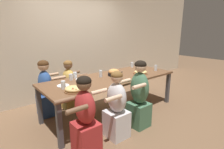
{
  "coord_description": "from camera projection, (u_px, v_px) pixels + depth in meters",
  "views": [
    {
      "loc": [
        -2.13,
        -2.61,
        1.66
      ],
      "look_at": [
        0.0,
        0.0,
        0.8
      ],
      "focal_mm": 28.0,
      "sensor_mm": 36.0,
      "label": 1
    }
  ],
  "objects": [
    {
      "name": "diner_near_left",
      "position": [
        85.0,
        118.0,
        2.35
      ],
      "size": [
        0.51,
        0.4,
        1.09
      ],
      "rotation": [
        0.0,
        0.0,
        1.57
      ],
      "color": "#B22D2D",
      "rests_on": "ground"
    },
    {
      "name": "drinking_glass_b",
      "position": [
        63.0,
        85.0,
        2.76
      ],
      "size": [
        0.07,
        0.07,
        0.13
      ],
      "color": "silver",
      "rests_on": "dining_table"
    },
    {
      "name": "ground_plane",
      "position": [
        112.0,
        111.0,
        3.67
      ],
      "size": [
        18.0,
        18.0,
        0.0
      ],
      "primitive_type": "plane",
      "color": "brown",
      "rests_on": "ground"
    },
    {
      "name": "restaurant_back_panel",
      "position": [
        75.0,
        33.0,
        4.39
      ],
      "size": [
        10.0,
        0.06,
        3.2
      ],
      "primitive_type": "cube",
      "color": "beige",
      "rests_on": "ground"
    },
    {
      "name": "dining_table",
      "position": [
        112.0,
        80.0,
        3.5
      ],
      "size": [
        2.75,
        1.01,
        0.75
      ],
      "color": "brown",
      "rests_on": "ground"
    },
    {
      "name": "drinking_glass_a",
      "position": [
        101.0,
        74.0,
        3.47
      ],
      "size": [
        0.06,
        0.06,
        0.14
      ],
      "color": "silver",
      "rests_on": "dining_table"
    },
    {
      "name": "drinking_glass_c",
      "position": [
        75.0,
        76.0,
        3.38
      ],
      "size": [
        0.07,
        0.07,
        0.12
      ],
      "color": "silver",
      "rests_on": "dining_table"
    },
    {
      "name": "drinking_glass_d",
      "position": [
        141.0,
        67.0,
        4.18
      ],
      "size": [
        0.08,
        0.08,
        0.13
      ],
      "color": "silver",
      "rests_on": "dining_table"
    },
    {
      "name": "drinking_glass_f",
      "position": [
        156.0,
        68.0,
        4.01
      ],
      "size": [
        0.07,
        0.07,
        0.13
      ],
      "color": "silver",
      "rests_on": "dining_table"
    },
    {
      "name": "diner_near_center",
      "position": [
        139.0,
        97.0,
        3.0
      ],
      "size": [
        0.51,
        0.4,
        1.18
      ],
      "rotation": [
        0.0,
        0.0,
        1.57
      ],
      "color": "#477556",
      "rests_on": "ground"
    },
    {
      "name": "drinking_glass_g",
      "position": [
        71.0,
        77.0,
        3.25
      ],
      "size": [
        0.07,
        0.07,
        0.12
      ],
      "color": "silver",
      "rests_on": "dining_table"
    },
    {
      "name": "skillet_bowl",
      "position": [
        114.0,
        73.0,
        3.58
      ],
      "size": [
        0.36,
        0.25,
        0.14
      ],
      "color": "black",
      "rests_on": "dining_table"
    },
    {
      "name": "diner_far_left",
      "position": [
        46.0,
        90.0,
        3.42
      ],
      "size": [
        0.51,
        0.4,
        1.11
      ],
      "rotation": [
        0.0,
        0.0,
        -1.57
      ],
      "color": "#2D5193",
      "rests_on": "ground"
    },
    {
      "name": "pizza_board_main",
      "position": [
        74.0,
        89.0,
        2.66
      ],
      "size": [
        0.3,
        0.3,
        0.06
      ],
      "color": "brown",
      "rests_on": "dining_table"
    },
    {
      "name": "drinking_glass_h",
      "position": [
        139.0,
        68.0,
        4.01
      ],
      "size": [
        0.08,
        0.08,
        0.14
      ],
      "color": "silver",
      "rests_on": "dining_table"
    },
    {
      "name": "drinking_glass_i",
      "position": [
        138.0,
        68.0,
        4.1
      ],
      "size": [
        0.06,
        0.06,
        0.11
      ],
      "color": "silver",
      "rests_on": "dining_table"
    },
    {
      "name": "diner_far_midleft",
      "position": [
        70.0,
        87.0,
        3.74
      ],
      "size": [
        0.51,
        0.4,
        1.05
      ],
      "rotation": [
        0.0,
        0.0,
        -1.57
      ],
      "color": "gold",
      "rests_on": "ground"
    },
    {
      "name": "drinking_glass_e",
      "position": [
        132.0,
        65.0,
        4.4
      ],
      "size": [
        0.07,
        0.07,
        0.13
      ],
      "color": "silver",
      "rests_on": "dining_table"
    },
    {
      "name": "empty_plate_b",
      "position": [
        82.0,
        79.0,
        3.3
      ],
      "size": [
        0.24,
        0.24,
        0.02
      ],
      "color": "white",
      "rests_on": "dining_table"
    },
    {
      "name": "empty_plate_a",
      "position": [
        63.0,
        86.0,
        2.92
      ],
      "size": [
        0.21,
        0.21,
        0.02
      ],
      "color": "white",
      "rests_on": "dining_table"
    },
    {
      "name": "diner_near_midleft",
      "position": [
        116.0,
        108.0,
        2.7
      ],
      "size": [
        0.51,
        0.4,
        1.08
      ],
      "rotation": [
        0.0,
        0.0,
        1.57
      ],
      "color": "silver",
      "rests_on": "ground"
    },
    {
      "name": "pizza_board_second",
      "position": [
        141.0,
        72.0,
        3.75
      ],
      "size": [
        0.32,
        0.32,
        0.05
      ],
      "color": "brown",
      "rests_on": "dining_table"
    }
  ]
}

